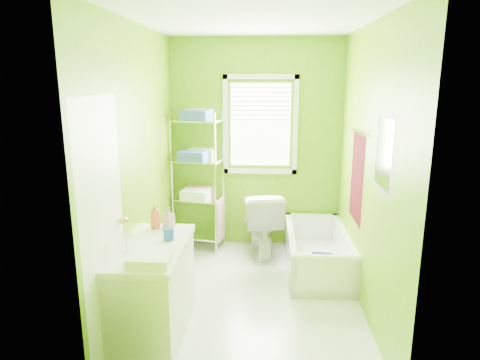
# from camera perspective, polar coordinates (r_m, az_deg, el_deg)

# --- Properties ---
(ground) EXTENTS (2.90, 2.90, 0.00)m
(ground) POSITION_cam_1_polar(r_m,az_deg,el_deg) (4.40, 1.51, -15.27)
(ground) COLOR silver
(ground) RESTS_ON ground
(room_envelope) EXTENTS (2.14, 2.94, 2.62)m
(room_envelope) POSITION_cam_1_polar(r_m,az_deg,el_deg) (3.90, 1.65, 5.08)
(room_envelope) COLOR #5C9006
(room_envelope) RESTS_ON ground
(window) EXTENTS (0.92, 0.05, 1.22)m
(window) POSITION_cam_1_polar(r_m,az_deg,el_deg) (5.31, 2.74, 8.02)
(window) COLOR white
(window) RESTS_ON ground
(door) EXTENTS (0.09, 0.80, 2.00)m
(door) POSITION_cam_1_polar(r_m,az_deg,el_deg) (3.28, -17.62, -7.03)
(door) COLOR white
(door) RESTS_ON ground
(right_wall_decor) EXTENTS (0.04, 1.48, 1.17)m
(right_wall_decor) POSITION_cam_1_polar(r_m,az_deg,el_deg) (4.02, 16.52, 1.51)
(right_wall_decor) COLOR #40070B
(right_wall_decor) RESTS_ON ground
(bathtub) EXTENTS (0.67, 1.43, 0.46)m
(bathtub) POSITION_cam_1_polar(r_m,az_deg,el_deg) (4.97, 10.24, -10.12)
(bathtub) COLOR white
(bathtub) RESTS_ON ground
(toilet) EXTENTS (0.58, 0.86, 0.82)m
(toilet) POSITION_cam_1_polar(r_m,az_deg,el_deg) (5.20, 2.79, -5.72)
(toilet) COLOR white
(toilet) RESTS_ON ground
(vanity) EXTENTS (0.54, 1.06, 1.03)m
(vanity) POSITION_cam_1_polar(r_m,az_deg,el_deg) (3.71, -11.52, -13.85)
(vanity) COLOR silver
(vanity) RESTS_ON ground
(wire_shelf_unit) EXTENTS (0.64, 0.53, 1.75)m
(wire_shelf_unit) POSITION_cam_1_polar(r_m,az_deg,el_deg) (5.29, -5.45, 1.99)
(wire_shelf_unit) COLOR silver
(wire_shelf_unit) RESTS_ON ground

